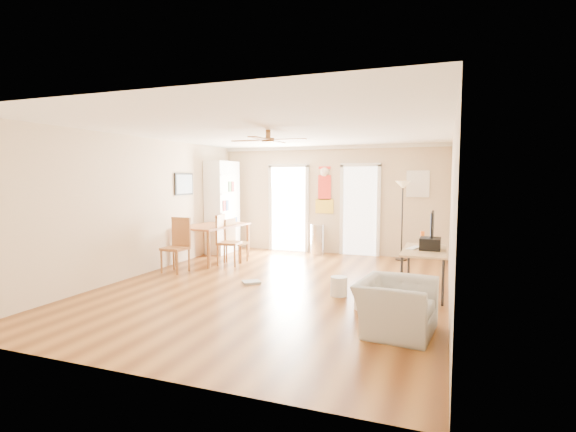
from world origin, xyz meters
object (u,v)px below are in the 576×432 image
at_px(torchiere_lamp, 402,221).
at_px(dining_chair_near, 175,245).
at_px(wastebasket_a, 339,286).
at_px(armchair, 396,307).
at_px(bookshelf, 222,207).
at_px(printer, 430,244).
at_px(computer_desk, 424,271).
at_px(dining_chair_right_a, 237,241).
at_px(dining_table, 214,243).
at_px(dining_chair_right_b, 229,240).
at_px(trash_can, 317,239).
at_px(wastebasket_b, 363,299).

bearing_deg(torchiere_lamp, dining_chair_near, -145.04).
distance_m(dining_chair_near, wastebasket_a, 3.46).
relative_size(torchiere_lamp, armchair, 1.84).
height_order(bookshelf, wastebasket_a, bookshelf).
bearing_deg(printer, dining_chair_near, -177.88).
bearing_deg(computer_desk, dining_chair_right_a, 162.33).
relative_size(dining_table, dining_chair_near, 1.52).
bearing_deg(computer_desk, dining_chair_near, -179.14).
distance_m(dining_chair_right_b, armchair, 4.72).
relative_size(trash_can, armchair, 0.75).
bearing_deg(armchair, dining_chair_right_a, 56.15).
distance_m(dining_chair_right_a, armchair, 4.93).
bearing_deg(wastebasket_a, trash_can, 111.72).
xyz_separation_m(trash_can, wastebasket_a, (1.36, -3.41, -0.21)).
bearing_deg(bookshelf, printer, -8.52).
bearing_deg(armchair, dining_chair_near, 73.68).
distance_m(dining_chair_right_a, trash_can, 2.06).
height_order(wastebasket_b, armchair, armchair).
bearing_deg(torchiere_lamp, wastebasket_a, -100.36).
bearing_deg(computer_desk, wastebasket_b, -122.90).
height_order(dining_table, torchiere_lamp, torchiere_lamp).
bearing_deg(computer_desk, dining_chair_right_b, 166.97).
relative_size(bookshelf, computer_desk, 1.70).
bearing_deg(dining_chair_right_a, dining_chair_near, 159.94).
xyz_separation_m(dining_chair_near, printer, (4.71, 0.09, 0.27)).
xyz_separation_m(dining_chair_right_b, dining_chair_near, (-0.66, -0.99, -0.00)).
bearing_deg(dining_chair_near, wastebasket_b, -12.78).
bearing_deg(printer, trash_can, 134.91).
distance_m(dining_chair_near, wastebasket_b, 4.04).
xyz_separation_m(dining_chair_near, torchiere_lamp, (4.01, 2.80, 0.36)).
distance_m(dining_chair_right_a, computer_desk, 4.17).
bearing_deg(computer_desk, bookshelf, 155.01).
xyz_separation_m(torchiere_lamp, printer, (0.70, -2.71, -0.09)).
bearing_deg(dining_chair_near, dining_table, 88.37).
distance_m(bookshelf, computer_desk, 5.44).
relative_size(dining_chair_right_b, armchair, 1.10).
height_order(wastebasket_a, armchair, armchair).
bearing_deg(printer, armchair, -97.74).
distance_m(torchiere_lamp, wastebasket_a, 3.49).
bearing_deg(printer, dining_chair_right_b, 168.52).
bearing_deg(dining_table, bookshelf, 108.74).
bearing_deg(bookshelf, computer_desk, -9.10).
height_order(dining_chair_right_b, computer_desk, dining_chair_right_b).
distance_m(dining_chair_right_b, wastebasket_b, 3.85).
height_order(dining_table, trash_can, dining_table).
distance_m(dining_table, trash_can, 2.49).
height_order(dining_chair_right_a, printer, dining_chair_right_a).
xyz_separation_m(dining_table, dining_chair_right_a, (0.55, 0.04, 0.07)).
xyz_separation_m(torchiere_lamp, wastebasket_a, (-0.61, -3.35, -0.73)).
xyz_separation_m(bookshelf, dining_chair_right_a, (0.91, -1.01, -0.65)).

